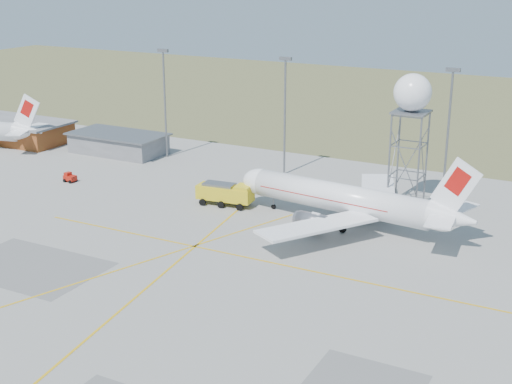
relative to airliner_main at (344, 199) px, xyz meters
The scene contains 11 objects.
ground 47.85m from the airliner_main, 100.34° to the right, with size 400.00×400.00×0.00m, color #969691.
grass_strip 93.54m from the airliner_main, 95.26° to the left, with size 400.00×120.00×0.03m, color brown.
building_orange 84.93m from the airliner_main, 169.78° to the left, with size 33.00×12.00×4.30m.
building_grey 56.25m from the airliner_main, 162.32° to the left, with size 19.00×10.00×3.90m.
mast_a 48.27m from the airliner_main, 156.35° to the left, with size 2.20×0.50×20.50m.
mast_b 27.87m from the airliner_main, 134.22° to the left, with size 2.20×0.50×20.50m.
mast_c 22.84m from the airliner_main, 63.67° to the left, with size 2.20×0.50×20.50m.
airliner_main is the anchor object (origin of this frame).
radar_tower 15.60m from the airliner_main, 67.29° to the left, with size 5.59×5.59×20.22m.
fire_truck 19.10m from the airliner_main, behind, with size 8.99×4.21×3.50m.
baggage_tug 48.89m from the airliner_main, behind, with size 2.16×1.79×1.60m.
Camera 1 is at (42.13, -42.99, 35.54)m, focal length 50.00 mm.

